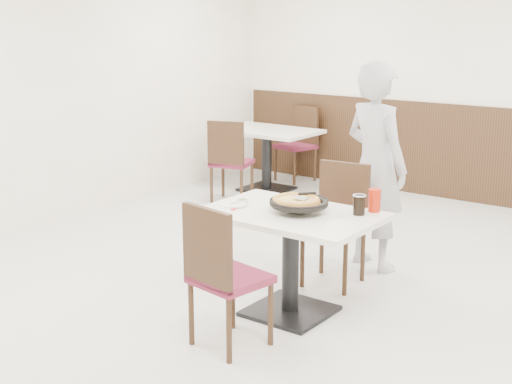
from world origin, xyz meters
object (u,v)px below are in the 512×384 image
Objects in this scene: side_plate at (233,204)px; bg_table_left at (267,160)px; pizza_pan at (299,206)px; cola_glass at (359,205)px; diner_person at (375,167)px; bg_chair_left_far at (295,144)px; chair_near at (231,275)px; chair_far at (334,226)px; pizza at (296,202)px; main_table at (290,263)px; red_cup at (374,200)px; bg_chair_left_near at (232,161)px.

bg_table_left is at bearing 121.80° from side_plate.
pizza_pan is 2.46× the size of cola_glass.
pizza_pan reaches higher than bg_table_left.
bg_chair_left_far is at bearing -27.47° from diner_person.
bg_table_left is (-2.29, 3.58, -0.10)m from chair_near.
side_plate is at bearing 89.62° from diner_person.
pizza is at bearing 88.97° from chair_far.
chair_near is 4.74× the size of side_plate.
diner_person is (-0.00, 1.19, 0.05)m from pizza.
main_table is at bearing 97.00° from chair_near.
pizza_pan is at bearing -50.90° from bg_table_left.
bg_chair_left_far is at bearing 117.21° from side_plate.
pizza is at bearing 78.72° from main_table.
red_cup is 4.26m from bg_chair_left_far.
red_cup is 1.00m from diner_person.
diner_person is at bearing 116.95° from red_cup.
chair_far is 3.67m from bg_chair_left_far.
side_plate is (-0.44, -0.15, -0.05)m from pizza.
diner_person is (-0.45, 0.89, 0.03)m from red_cup.
cola_glass is (0.84, 0.33, 0.06)m from side_plate.
chair_far reaches higher than cola_glass.
chair_near reaches higher than side_plate.
chair_near is at bearing -92.64° from pizza.
bg_chair_left_near is (-2.77, 1.90, -0.35)m from red_cup.
side_plate is 4.14m from bg_chair_left_far.
chair_near is 4.25m from bg_table_left.
bg_chair_left_near is (-2.31, 2.25, 0.10)m from main_table.
bg_table_left is at bearing 129.10° from pizza_pan.
bg_chair_left_near reaches higher than red_cup.
cola_glass is (0.46, -0.46, 0.34)m from chair_far.
main_table is 1.26× the size of bg_chair_left_near.
bg_chair_left_near is 1.32m from bg_chair_left_far.
cola_glass is at bearing 23.69° from pizza.
chair_near is 0.55× the size of diner_person.
diner_person is at bearing 111.62° from cola_glass.
diner_person reaches higher than chair_far.
diner_person is 2.91m from bg_table_left.
main_table is 1.26× the size of chair_near.
side_plate is 0.21× the size of bg_chair_left_far.
pizza_pan is at bearing 15.21° from side_plate.
pizza_pan is at bearing -61.24° from bg_chair_left_near.
cola_glass is (0.40, 0.18, 0.00)m from pizza.
main_table is at bearing -62.14° from bg_chair_left_near.
pizza_pan is 1.60× the size of side_plate.
chair_far is 1.00× the size of bg_chair_left_far.
bg_chair_left_far is (-0.01, 1.32, 0.00)m from bg_chair_left_near.
main_table and bg_table_left have the same top height.
pizza_pan is at bearing -141.28° from red_cup.
bg_chair_left_far reaches higher than main_table.
chair_near is 1.16m from red_cup.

